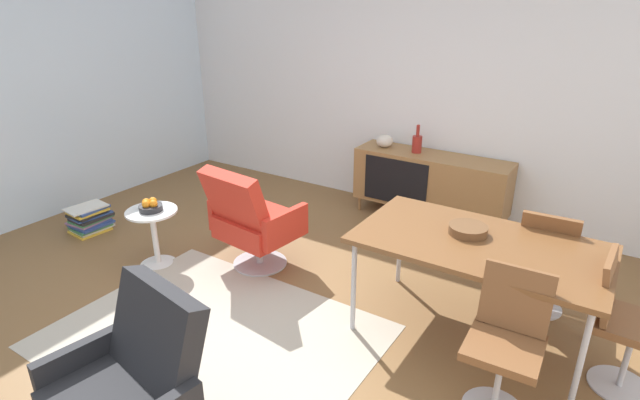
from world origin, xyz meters
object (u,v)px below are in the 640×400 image
Objects in this scene: wooden_bowl_on_table at (468,230)px; dining_chair_front_right at (507,339)px; magazine_stack at (90,219)px; vase_cobalt at (417,143)px; fruit_bowl at (150,206)px; armchair_black_shell at (130,387)px; side_table_round at (154,231)px; sideboard at (430,181)px; lounge_chair_red at (252,219)px; dining_chair_far_end at (625,320)px; vase_sculptural_dark at (385,141)px; dining_table at (479,247)px; dining_chair_back_right at (546,257)px.

dining_chair_front_right is at bearing -54.40° from wooden_bowl_on_table.
wooden_bowl_on_table is 0.62× the size of magazine_stack.
vase_cobalt reaches higher than fruit_bowl.
side_table_round is (-1.55, 1.43, -0.15)m from armchair_black_shell.
sideboard is 1.69× the size of lounge_chair_red.
vase_cobalt reaches higher than magazine_stack.
side_table_round is at bearing 137.40° from armchair_black_shell.
wooden_bowl_on_table is at bearing -61.77° from sideboard.
dining_chair_front_right is 0.90× the size of lounge_chair_red.
vase_cobalt reaches higher than dining_chair_far_end.
vase_cobalt is 1.95m from wooden_bowl_on_table.
fruit_bowl is at bearing 179.08° from dining_chair_front_right.
vase_sculptural_dark is at bearing 96.64° from armchair_black_shell.
lounge_chair_red is at bearing 10.42° from magazine_stack.
wooden_bowl_on_table is 2.63m from fruit_bowl.
side_table_round is at bearing -123.93° from vase_cobalt.
vase_cobalt is 0.34× the size of dining_chair_far_end.
fruit_bowl is (-2.66, -0.51, -0.13)m from dining_table.
sideboard is at bearing 52.99° from side_table_round.
lounge_chair_red is at bearing -164.08° from dining_chair_back_right.
magazine_stack is at bearing -174.74° from dining_chair_far_end.
vase_sculptural_dark is (-0.37, 0.00, -0.03)m from vase_cobalt.
vase_cobalt is at bearing 39.44° from magazine_stack.
sideboard is 0.42m from vase_cobalt.
sideboard is 3.83× the size of magazine_stack.
vase_cobalt is 1.12× the size of wooden_bowl_on_table.
vase_cobalt is 0.18× the size of dining_table.
sideboard is 5.49× the size of vase_cobalt.
vase_sculptural_dark reaches higher than fruit_bowl.
magazine_stack is (-2.66, 1.51, -0.33)m from armchair_black_shell.
vase_sculptural_dark reaches higher than side_table_round.
magazine_stack is (-2.78, -2.14, -0.31)m from sideboard.
side_table_round is 0.24m from fruit_bowl.
dining_table is 1.87× the size of dining_chair_back_right.
dining_chair_far_end reaches higher than wooden_bowl_on_table.
wooden_bowl_on_table is 2.66m from side_table_round.
dining_chair_front_right reaches higher than magazine_stack.
sideboard is at bearing 63.11° from lounge_chair_red.
armchair_black_shell is (-1.45, -1.38, -0.00)m from dining_chair_front_right.
dining_chair_back_right is at bearing -31.50° from vase_sculptural_dark.
vase_sculptural_dark is 2.98m from dining_chair_far_end.
armchair_black_shell is (0.06, -3.65, -0.35)m from vase_cobalt.
side_table_round is (-3.01, 0.05, -0.15)m from dining_chair_front_right.
dining_chair_back_right is 1.65× the size of side_table_round.
wooden_bowl_on_table is 0.73m from dining_chair_back_right.
wooden_bowl_on_table is (1.06, -1.64, -0.05)m from vase_cobalt.
armchair_black_shell reaches higher than magazine_stack.
armchair_black_shell reaches higher than dining_chair_far_end.
vase_sculptural_dark is at bearing 148.50° from dining_chair_back_right.
magazine_stack is (-3.76, -0.43, -0.56)m from dining_table.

